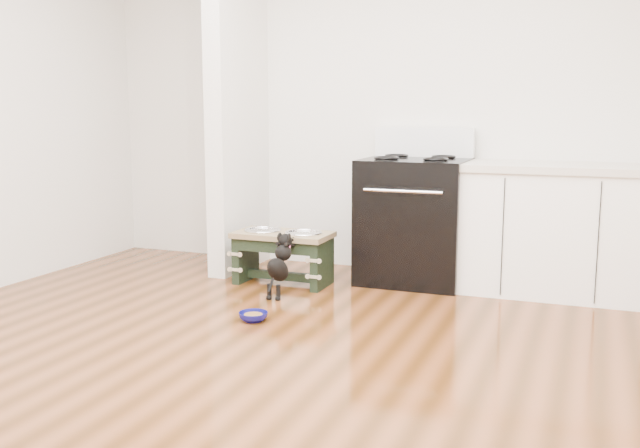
# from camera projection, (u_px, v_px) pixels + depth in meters

# --- Properties ---
(ground) EXTENTS (5.00, 5.00, 0.00)m
(ground) POSITION_uv_depth(u_px,v_px,m) (255.00, 375.00, 3.47)
(ground) COLOR #45240C
(ground) RESTS_ON ground
(room_shell) EXTENTS (5.00, 5.00, 5.00)m
(room_shell) POSITION_uv_depth(u_px,v_px,m) (250.00, 34.00, 3.21)
(room_shell) COLOR silver
(room_shell) RESTS_ON ground
(partition_wall) EXTENTS (0.15, 0.80, 2.70)m
(partition_wall) POSITION_uv_depth(u_px,v_px,m) (238.00, 100.00, 5.61)
(partition_wall) COLOR silver
(partition_wall) RESTS_ON ground
(oven_range) EXTENTS (0.76, 0.69, 1.14)m
(oven_range) POSITION_uv_depth(u_px,v_px,m) (414.00, 218.00, 5.29)
(oven_range) COLOR black
(oven_range) RESTS_ON ground
(cabinet_run) EXTENTS (1.24, 0.64, 0.91)m
(cabinet_run) POSITION_uv_depth(u_px,v_px,m) (552.00, 229.00, 4.96)
(cabinet_run) COLOR white
(cabinet_run) RESTS_ON ground
(dog_feeder) EXTENTS (0.71, 0.38, 0.40)m
(dog_feeder) POSITION_uv_depth(u_px,v_px,m) (283.00, 247.00, 5.24)
(dog_feeder) COLOR black
(dog_feeder) RESTS_ON ground
(puppy) EXTENTS (0.12, 0.36, 0.43)m
(puppy) POSITION_uv_depth(u_px,v_px,m) (280.00, 263.00, 4.91)
(puppy) COLOR black
(puppy) RESTS_ON ground
(floor_bowl) EXTENTS (0.21, 0.21, 0.06)m
(floor_bowl) POSITION_uv_depth(u_px,v_px,m) (253.00, 317.00, 4.36)
(floor_bowl) COLOR #0E0D5F
(floor_bowl) RESTS_ON ground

